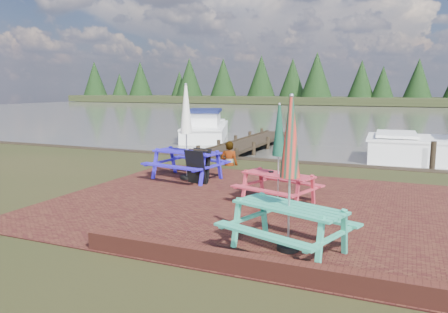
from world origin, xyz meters
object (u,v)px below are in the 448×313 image
picnic_table_red (278,169)px  chalkboard (198,166)px  jetty (253,141)px  picnic_table_blue (187,147)px  person (229,141)px  boat_jetty (206,129)px  picnic_table_teal (289,199)px

picnic_table_red → chalkboard: size_ratio=2.38×
picnic_table_red → jetty: bearing=129.6°
picnic_table_blue → person: (0.26, 2.59, -0.13)m
chalkboard → boat_jetty: 12.24m
jetty → person: (1.13, -5.80, 0.71)m
picnic_table_blue → person: size_ratio=1.64×
boat_jetty → person: 9.48m
picnic_table_blue → jetty: (-0.87, 8.39, -0.84)m
chalkboard → picnic_table_teal: bearing=-40.7°
jetty → boat_jetty: 4.34m
boat_jetty → picnic_table_red: bearing=-78.0°
picnic_table_blue → picnic_table_teal: bearing=-36.5°
person → boat_jetty: bearing=-70.2°
picnic_table_red → picnic_table_blue: size_ratio=0.83×
picnic_table_red → boat_jetty: (-7.65, 12.33, -0.44)m
jetty → picnic_table_red: bearing=-67.9°
person → picnic_table_blue: bearing=73.8°
picnic_table_teal → chalkboard: (-3.59, 3.98, -0.39)m
picnic_table_teal → chalkboard: bearing=151.3°
jetty → person: person is taller
chalkboard → jetty: chalkboard is taller
picnic_table_teal → person: 7.97m
picnic_table_blue → boat_jetty: size_ratio=0.41×
jetty → picnic_table_teal: bearing=-68.5°
chalkboard → jetty: bearing=106.5°
chalkboard → person: bearing=102.8°
chalkboard → boat_jetty: (-5.04, 11.16, -0.14)m
picnic_table_red → jetty: size_ratio=0.25×
chalkboard → person: (-0.29, 2.97, 0.33)m
person → jetty: bearing=-89.3°
chalkboard → person: person is taller
picnic_table_blue → jetty: picnic_table_blue is taller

